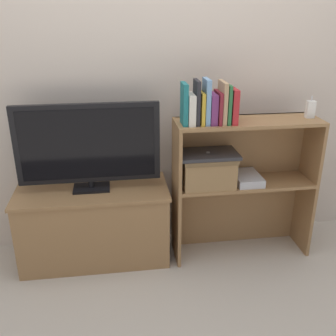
{
  "coord_description": "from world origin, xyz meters",
  "views": [
    {
      "loc": [
        -0.31,
        -2.03,
        1.53
      ],
      "look_at": [
        0.0,
        0.14,
        0.63
      ],
      "focal_mm": 42.0,
      "sensor_mm": 36.0,
      "label": 1
    }
  ],
  "objects_px": {
    "laptop": "(208,154)",
    "book_crimson": "(233,106)",
    "tv_stand": "(95,223)",
    "magazine_stack": "(247,178)",
    "book_ivory": "(190,109)",
    "book_teal": "(184,104)",
    "book_plum": "(212,109)",
    "book_forest": "(227,104)",
    "tv": "(88,145)",
    "book_tan": "(222,102)",
    "book_skyblue": "(206,102)",
    "book_charcoal": "(197,102)",
    "storage_basket_left": "(207,169)",
    "book_maroon": "(218,107)",
    "baby_monitor": "(310,109)",
    "book_mustard": "(201,108)"
  },
  "relations": [
    {
      "from": "book_maroon",
      "to": "book_forest",
      "type": "bearing_deg",
      "value": 0.0
    },
    {
      "from": "book_ivory",
      "to": "laptop",
      "type": "height_order",
      "value": "book_ivory"
    },
    {
      "from": "magazine_stack",
      "to": "book_tan",
      "type": "bearing_deg",
      "value": -172.73
    },
    {
      "from": "book_mustard",
      "to": "book_maroon",
      "type": "relative_size",
      "value": 0.99
    },
    {
      "from": "book_charcoal",
      "to": "book_skyblue",
      "type": "height_order",
      "value": "book_skyblue"
    },
    {
      "from": "book_crimson",
      "to": "book_forest",
      "type": "bearing_deg",
      "value": 180.0
    },
    {
      "from": "book_tan",
      "to": "book_charcoal",
      "type": "bearing_deg",
      "value": 180.0
    },
    {
      "from": "book_ivory",
      "to": "book_maroon",
      "type": "bearing_deg",
      "value": 0.0
    },
    {
      "from": "book_charcoal",
      "to": "laptop",
      "type": "height_order",
      "value": "book_charcoal"
    },
    {
      "from": "book_plum",
      "to": "storage_basket_left",
      "type": "distance_m",
      "value": 0.38
    },
    {
      "from": "book_ivory",
      "to": "book_crimson",
      "type": "distance_m",
      "value": 0.24
    },
    {
      "from": "tv_stand",
      "to": "book_plum",
      "type": "xyz_separation_m",
      "value": [
        0.71,
        -0.1,
        0.75
      ]
    },
    {
      "from": "book_ivory",
      "to": "book_forest",
      "type": "height_order",
      "value": "book_forest"
    },
    {
      "from": "tv_stand",
      "to": "book_skyblue",
      "type": "bearing_deg",
      "value": -8.36
    },
    {
      "from": "tv",
      "to": "book_skyblue",
      "type": "distance_m",
      "value": 0.73
    },
    {
      "from": "book_charcoal",
      "to": "book_crimson",
      "type": "height_order",
      "value": "book_charcoal"
    },
    {
      "from": "tv_stand",
      "to": "storage_basket_left",
      "type": "height_order",
      "value": "storage_basket_left"
    },
    {
      "from": "book_plum",
      "to": "book_forest",
      "type": "distance_m",
      "value": 0.09
    },
    {
      "from": "book_teal",
      "to": "book_ivory",
      "type": "relative_size",
      "value": 1.35
    },
    {
      "from": "book_plum",
      "to": "magazine_stack",
      "type": "relative_size",
      "value": 0.74
    },
    {
      "from": "book_forest",
      "to": "book_crimson",
      "type": "distance_m",
      "value": 0.04
    },
    {
      "from": "book_maroon",
      "to": "book_crimson",
      "type": "height_order",
      "value": "book_crimson"
    },
    {
      "from": "book_teal",
      "to": "book_charcoal",
      "type": "xyz_separation_m",
      "value": [
        0.07,
        0.0,
        0.01
      ]
    },
    {
      "from": "book_crimson",
      "to": "laptop",
      "type": "height_order",
      "value": "book_crimson"
    },
    {
      "from": "book_maroon",
      "to": "book_ivory",
      "type": "bearing_deg",
      "value": 180.0
    },
    {
      "from": "book_skyblue",
      "to": "laptop",
      "type": "bearing_deg",
      "value": 35.48
    },
    {
      "from": "book_tan",
      "to": "book_crimson",
      "type": "xyz_separation_m",
      "value": [
        0.06,
        0.0,
        -0.02
      ]
    },
    {
      "from": "book_ivory",
      "to": "storage_basket_left",
      "type": "relative_size",
      "value": 0.54
    },
    {
      "from": "book_crimson",
      "to": "baby_monitor",
      "type": "xyz_separation_m",
      "value": [
        0.49,
        0.03,
        -0.05
      ]
    },
    {
      "from": "book_ivory",
      "to": "book_teal",
      "type": "bearing_deg",
      "value": 180.0
    },
    {
      "from": "magazine_stack",
      "to": "book_crimson",
      "type": "bearing_deg",
      "value": -169.39
    },
    {
      "from": "book_maroon",
      "to": "book_charcoal",
      "type": "bearing_deg",
      "value": 180.0
    },
    {
      "from": "book_mustard",
      "to": "book_plum",
      "type": "xyz_separation_m",
      "value": [
        0.06,
        -0.0,
        -0.01
      ]
    },
    {
      "from": "tv_stand",
      "to": "book_forest",
      "type": "xyz_separation_m",
      "value": [
        0.8,
        -0.1,
        0.77
      ]
    },
    {
      "from": "book_teal",
      "to": "laptop",
      "type": "height_order",
      "value": "book_teal"
    },
    {
      "from": "laptop",
      "to": "book_crimson",
      "type": "bearing_deg",
      "value": -8.58
    },
    {
      "from": "tv",
      "to": "magazine_stack",
      "type": "height_order",
      "value": "tv"
    },
    {
      "from": "tv",
      "to": "book_skyblue",
      "type": "bearing_deg",
      "value": -8.23
    },
    {
      "from": "baby_monitor",
      "to": "storage_basket_left",
      "type": "relative_size",
      "value": 0.41
    },
    {
      "from": "book_tan",
      "to": "storage_basket_left",
      "type": "xyz_separation_m",
      "value": [
        -0.07,
        0.02,
        -0.41
      ]
    },
    {
      "from": "tv",
      "to": "book_tan",
      "type": "distance_m",
      "value": 0.82
    },
    {
      "from": "book_tan",
      "to": "storage_basket_left",
      "type": "distance_m",
      "value": 0.42
    },
    {
      "from": "book_ivory",
      "to": "book_skyblue",
      "type": "height_order",
      "value": "book_skyblue"
    },
    {
      "from": "laptop",
      "to": "book_skyblue",
      "type": "bearing_deg",
      "value": -144.52
    },
    {
      "from": "book_skyblue",
      "to": "baby_monitor",
      "type": "height_order",
      "value": "book_skyblue"
    },
    {
      "from": "laptop",
      "to": "tv_stand",
      "type": "bearing_deg",
      "value": 173.49
    },
    {
      "from": "book_skyblue",
      "to": "book_ivory",
      "type": "bearing_deg",
      "value": 180.0
    },
    {
      "from": "book_mustard",
      "to": "storage_basket_left",
      "type": "bearing_deg",
      "value": 19.44
    },
    {
      "from": "tv_stand",
      "to": "book_crimson",
      "type": "distance_m",
      "value": 1.13
    },
    {
      "from": "tv_stand",
      "to": "book_plum",
      "type": "relative_size",
      "value": 5.43
    }
  ]
}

